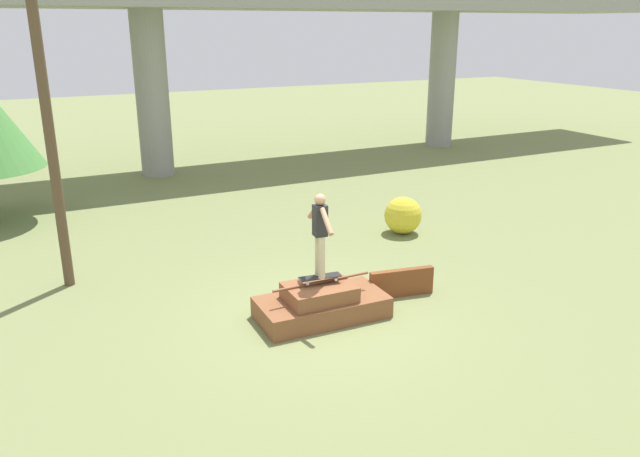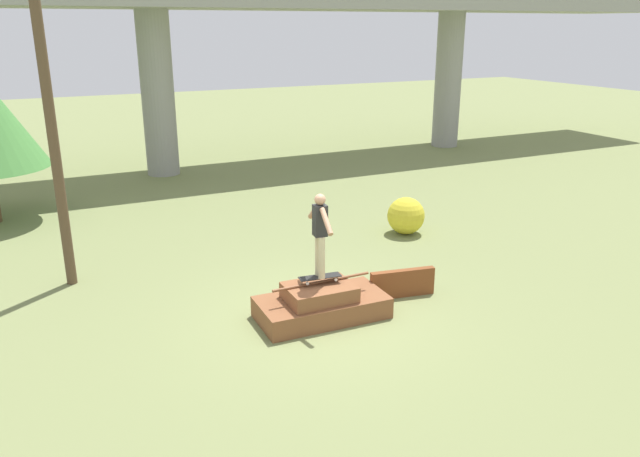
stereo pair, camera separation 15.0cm
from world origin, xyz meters
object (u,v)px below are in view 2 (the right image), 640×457
object	(u,v)px
skater	(320,230)
utility_pole	(43,67)
skateboard	(320,277)
bush_yellow_flowering	(406,216)

from	to	relation	value
skater	utility_pole	bearing A→B (deg)	136.54
skateboard	skater	bearing A→B (deg)	-26.57
skater	bush_yellow_flowering	size ratio (longest dim) A/B	1.60
skater	bush_yellow_flowering	xyz separation A→B (m)	(4.01, 3.30, -1.19)
skater	bush_yellow_flowering	world-z (taller)	skater
skateboard	skater	world-z (taller)	skater
skateboard	utility_pole	distance (m)	6.32
skateboard	bush_yellow_flowering	size ratio (longest dim) A/B	0.83
utility_pole	bush_yellow_flowering	distance (m)	8.72
bush_yellow_flowering	skateboard	bearing A→B (deg)	-140.49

